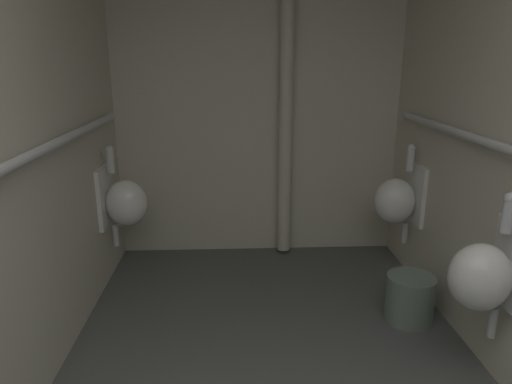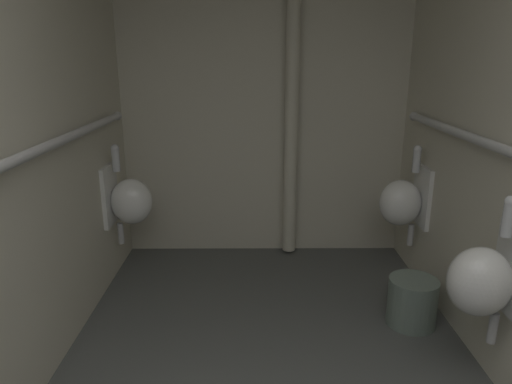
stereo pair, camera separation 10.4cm
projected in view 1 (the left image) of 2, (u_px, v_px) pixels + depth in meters
wall_left at (2, 146)px, 1.96m from camera, size 0.06×3.66×2.51m
wall_back at (258, 104)px, 3.75m from camera, size 2.42×0.06×2.51m
urinal_left_mid at (124, 202)px, 3.35m from camera, size 0.32×0.30×0.76m
urinal_right_mid at (485, 275)px, 2.23m from camera, size 0.32×0.30×0.76m
urinal_right_far at (398, 200)px, 3.40m from camera, size 0.32×0.30×0.76m
supply_pipe_left at (25, 159)px, 1.98m from camera, size 0.06×2.97×0.06m
standpipe_back_wall at (286, 105)px, 3.65m from camera, size 0.11×0.11×2.46m
waste_bin at (410, 299)px, 2.92m from camera, size 0.30×0.30×0.30m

